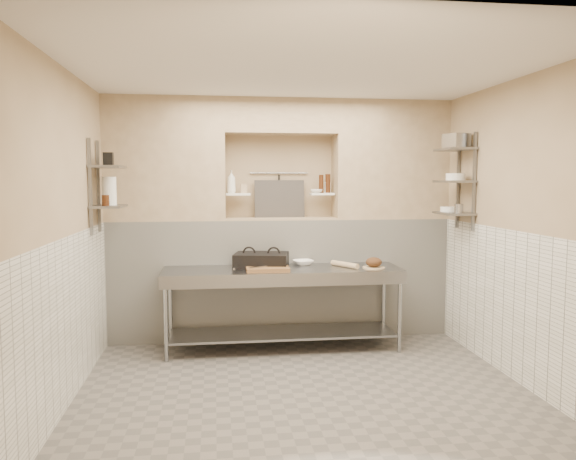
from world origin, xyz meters
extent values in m
cube|color=#67605B|center=(0.00, 0.00, -0.05)|extent=(4.00, 3.90, 0.10)
cube|color=silver|center=(0.00, 0.00, 2.85)|extent=(4.00, 3.90, 0.10)
cube|color=tan|center=(-2.05, 0.00, 1.40)|extent=(0.10, 3.90, 2.80)
cube|color=tan|center=(2.05, 0.00, 1.40)|extent=(0.10, 3.90, 2.80)
cube|color=tan|center=(0.00, 2.00, 1.40)|extent=(4.00, 0.10, 2.80)
cube|color=tan|center=(0.00, -2.00, 1.40)|extent=(4.00, 0.10, 2.80)
cube|color=white|center=(0.00, 1.75, 0.70)|extent=(4.00, 0.40, 1.40)
cube|color=tan|center=(0.00, 1.75, 1.41)|extent=(1.30, 0.40, 0.02)
cube|color=tan|center=(-1.33, 1.75, 2.10)|extent=(1.35, 0.40, 1.40)
cube|color=tan|center=(1.33, 1.75, 2.10)|extent=(1.35, 0.40, 1.40)
cube|color=tan|center=(0.00, 1.75, 2.60)|extent=(1.30, 0.40, 0.40)
cube|color=white|center=(-1.99, 0.00, 0.70)|extent=(0.02, 3.90, 1.40)
cube|color=white|center=(1.99, 0.00, 0.70)|extent=(0.02, 3.90, 1.40)
cube|color=white|center=(-0.50, 1.75, 1.70)|extent=(0.28, 0.16, 0.02)
cube|color=white|center=(0.50, 1.75, 1.70)|extent=(0.28, 0.16, 0.02)
cylinder|color=gray|center=(0.00, 1.92, 1.95)|extent=(0.70, 0.02, 0.02)
cylinder|color=black|center=(0.00, 1.90, 1.78)|extent=(0.02, 0.02, 0.30)
cube|color=#383330|center=(0.00, 1.85, 1.64)|extent=(0.60, 0.08, 0.45)
cube|color=slate|center=(-1.98, 1.25, 1.80)|extent=(0.03, 0.03, 0.95)
cube|color=slate|center=(-1.98, 0.85, 1.80)|extent=(0.03, 0.03, 0.95)
cube|color=slate|center=(-1.84, 1.05, 1.60)|extent=(0.30, 0.50, 0.02)
cube|color=slate|center=(-1.84, 1.05, 2.00)|extent=(0.30, 0.50, 0.03)
cube|color=slate|center=(1.98, 1.25, 1.85)|extent=(0.03, 0.03, 1.05)
cube|color=slate|center=(1.98, 0.85, 1.85)|extent=(0.03, 0.03, 1.05)
cube|color=slate|center=(1.84, 1.05, 1.50)|extent=(0.30, 0.50, 0.02)
cube|color=slate|center=(1.84, 1.05, 1.85)|extent=(0.30, 0.50, 0.02)
cube|color=slate|center=(1.84, 1.05, 2.20)|extent=(0.30, 0.50, 0.03)
cube|color=gray|center=(-0.04, 1.20, 0.88)|extent=(2.60, 0.70, 0.04)
cube|color=gray|center=(-0.04, 1.20, 0.18)|extent=(2.45, 0.60, 0.03)
cube|color=gray|center=(-0.04, 0.87, 0.82)|extent=(2.60, 0.02, 0.12)
cylinder|color=gray|center=(-1.28, 0.91, 0.43)|extent=(0.04, 0.04, 0.86)
cylinder|color=gray|center=(-1.28, 1.49, 0.43)|extent=(0.04, 0.04, 0.86)
cylinder|color=gray|center=(1.20, 0.91, 0.43)|extent=(0.04, 0.04, 0.86)
cylinder|color=gray|center=(1.20, 1.49, 0.43)|extent=(0.04, 0.04, 0.86)
cube|color=black|center=(-0.27, 1.31, 0.95)|extent=(0.66, 0.53, 0.11)
cube|color=black|center=(-0.27, 1.31, 1.03)|extent=(0.66, 0.53, 0.05)
cube|color=brown|center=(-0.22, 1.08, 0.92)|extent=(0.46, 0.33, 0.04)
cube|color=gray|center=(-0.30, 1.06, 0.95)|extent=(0.25, 0.16, 0.01)
cylinder|color=gray|center=(-0.56, 0.98, 0.96)|extent=(0.08, 0.26, 0.02)
imported|color=white|center=(0.22, 1.43, 0.93)|extent=(0.27, 0.27, 0.06)
cylinder|color=tan|center=(0.65, 1.20, 0.93)|extent=(0.26, 0.37, 0.06)
cylinder|color=tan|center=(0.95, 1.09, 0.91)|extent=(0.24, 0.24, 0.01)
ellipsoid|color=#4C2D19|center=(0.95, 1.09, 0.97)|extent=(0.18, 0.18, 0.11)
imported|color=white|center=(-0.58, 1.76, 1.85)|extent=(0.12, 0.12, 0.27)
cube|color=tan|center=(-0.43, 1.77, 1.77)|extent=(0.07, 0.07, 0.11)
imported|color=white|center=(0.43, 1.72, 1.73)|extent=(0.17, 0.17, 0.04)
cylinder|color=#371A0C|center=(0.57, 1.76, 1.82)|extent=(0.06, 0.06, 0.22)
cylinder|color=#371A0C|center=(0.49, 1.76, 1.82)|extent=(0.05, 0.05, 0.22)
cylinder|color=white|center=(0.57, 1.78, 1.78)|extent=(0.08, 0.08, 0.13)
cylinder|color=white|center=(-1.84, 1.09, 1.76)|extent=(0.14, 0.14, 0.29)
cylinder|color=#371A0C|center=(-1.84, 0.88, 1.67)|extent=(0.07, 0.07, 0.11)
cube|color=black|center=(-1.84, 1.09, 2.08)|extent=(0.10, 0.10, 0.13)
cylinder|color=white|center=(1.84, 1.18, 1.54)|extent=(0.18, 0.18, 0.06)
cylinder|color=gray|center=(1.84, 0.92, 1.56)|extent=(0.10, 0.10, 0.10)
cylinder|color=white|center=(1.84, 1.02, 1.90)|extent=(0.21, 0.21, 0.08)
cube|color=gray|center=(1.84, 1.03, 2.29)|extent=(0.26, 0.29, 0.15)
camera|label=1|loc=(-0.77, -4.84, 1.87)|focal=35.00mm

